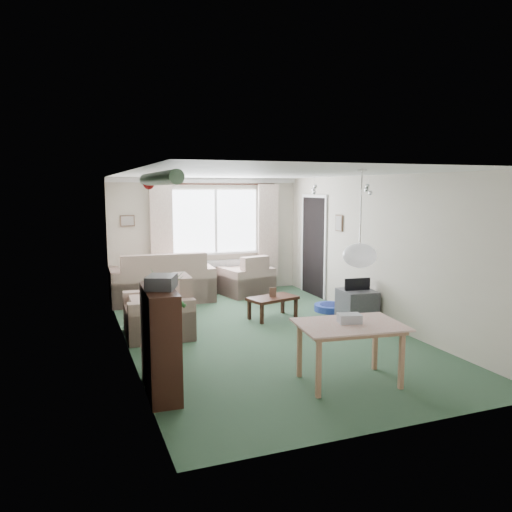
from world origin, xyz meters
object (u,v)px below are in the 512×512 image
object	(u,v)px
armchair_corner	(246,275)
tv_cube	(357,306)
bookshelf	(160,341)
pet_bed	(331,308)
armchair_left	(158,306)
sofa	(162,276)
coffee_table	(273,308)
houseplant	(166,322)
dining_table	(349,354)

from	to	relation	value
armchair_corner	tv_cube	xyz separation A→B (m)	(1.01, -2.64, -0.15)
bookshelf	pet_bed	distance (m)	4.35
pet_bed	armchair_left	bearing A→B (deg)	-172.82
sofa	tv_cube	distance (m)	3.83
tv_cube	pet_bed	world-z (taller)	tv_cube
coffee_table	armchair_corner	bearing A→B (deg)	83.82
tv_cube	coffee_table	bearing A→B (deg)	156.00
armchair_corner	armchair_left	distance (m)	3.14
armchair_left	houseplant	distance (m)	1.48
armchair_corner	dining_table	size ratio (longest dim) A/B	0.87
coffee_table	tv_cube	distance (m)	1.40
houseplant	tv_cube	size ratio (longest dim) A/B	2.05
houseplant	dining_table	xyz separation A→B (m)	(1.85, -1.15, -0.26)
pet_bed	houseplant	bearing A→B (deg)	-150.63
armchair_corner	coffee_table	distance (m)	1.99
armchair_corner	pet_bed	size ratio (longest dim) A/B	1.59
armchair_corner	houseplant	distance (m)	4.39
dining_table	pet_bed	bearing A→B (deg)	64.25
dining_table	pet_bed	world-z (taller)	dining_table
coffee_table	armchair_left	bearing A→B (deg)	-171.61
coffee_table	houseplant	distance (m)	2.79
pet_bed	armchair_corner	bearing A→B (deg)	117.35
armchair_left	armchair_corner	bearing A→B (deg)	137.50
armchair_left	bookshelf	distance (m)	2.17
coffee_table	bookshelf	distance (m)	3.38
bookshelf	tv_cube	xyz separation A→B (m)	(3.54, 1.76, -0.31)
armchair_left	pet_bed	world-z (taller)	armchair_left
tv_cube	bookshelf	bearing A→B (deg)	-148.67
bookshelf	pet_bed	xyz separation A→B (m)	(3.49, 2.54, -0.52)
bookshelf	dining_table	xyz separation A→B (m)	(2.04, -0.46, -0.24)
coffee_table	dining_table	bearing A→B (deg)	-95.43
tv_cube	houseplant	bearing A→B (deg)	-157.26
bookshelf	armchair_corner	bearing A→B (deg)	62.07
armchair_left	bookshelf	size ratio (longest dim) A/B	0.87
houseplant	sofa	bearing A→B (deg)	80.73
coffee_table	sofa	bearing A→B (deg)	127.36
coffee_table	tv_cube	bearing A→B (deg)	-28.94
armchair_left	bookshelf	world-z (taller)	bookshelf
bookshelf	armchair_left	bearing A→B (deg)	82.96
sofa	armchair_left	bearing A→B (deg)	80.44
armchair_corner	pet_bed	distance (m)	2.12
bookshelf	houseplant	size ratio (longest dim) A/B	0.96
sofa	armchair_corner	size ratio (longest dim) A/B	2.09
sofa	coffee_table	size ratio (longest dim) A/B	2.37
tv_cube	pet_bed	bearing A→B (deg)	98.60
dining_table	tv_cube	world-z (taller)	dining_table
dining_table	sofa	bearing A→B (deg)	104.26
coffee_table	dining_table	size ratio (longest dim) A/B	0.77
houseplant	coffee_table	bearing A→B (deg)	39.47
coffee_table	dining_table	xyz separation A→B (m)	(-0.28, -2.90, 0.15)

